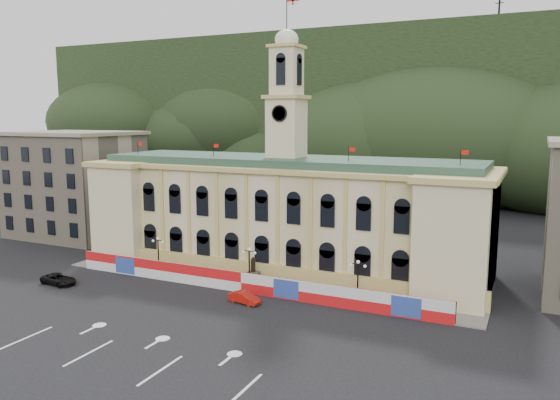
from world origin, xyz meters
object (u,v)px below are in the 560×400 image
at_px(statue, 253,276).
at_px(lamp_center, 249,264).
at_px(black_suv, 59,279).
at_px(red_sedan, 244,298).

xyz_separation_m(statue, lamp_center, (0.00, -1.00, 1.89)).
xyz_separation_m(lamp_center, black_suv, (-22.64, -9.23, -2.39)).
distance_m(lamp_center, black_suv, 24.56).
bearing_deg(red_sedan, statue, 29.63).
height_order(statue, lamp_center, lamp_center).
distance_m(statue, black_suv, 24.85).
xyz_separation_m(lamp_center, red_sedan, (2.22, -5.28, -2.42)).
relative_size(statue, lamp_center, 0.72).
relative_size(statue, red_sedan, 0.89).
relative_size(statue, black_suv, 0.73).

